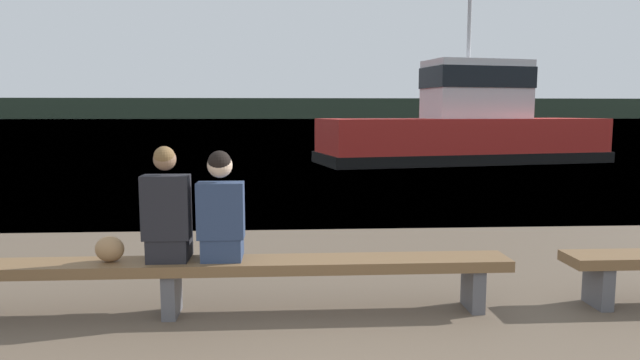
{
  "coord_description": "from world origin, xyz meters",
  "views": [
    {
      "loc": [
        -0.06,
        -2.26,
        1.8
      ],
      "look_at": [
        0.43,
        5.7,
        0.84
      ],
      "focal_mm": 32.0,
      "sensor_mm": 36.0,
      "label": 1
    }
  ],
  "objects": [
    {
      "name": "tugboat_red",
      "position": [
        6.39,
        17.88,
        1.14
      ],
      "size": [
        10.77,
        5.13,
        6.79
      ],
      "rotation": [
        0.0,
        0.0,
        1.77
      ],
      "color": "red",
      "rests_on": "water_surface"
    },
    {
      "name": "bench_main",
      "position": [
        -1.07,
        2.7,
        0.4
      ],
      "size": [
        6.04,
        0.42,
        0.49
      ],
      "color": "brown",
      "rests_on": "ground"
    },
    {
      "name": "water_surface",
      "position": [
        0.0,
        126.33,
        0.0
      ],
      "size": [
        240.0,
        240.0,
        0.0
      ],
      "primitive_type": "plane",
      "color": "#426B8E",
      "rests_on": "ground"
    },
    {
      "name": "far_shoreline",
      "position": [
        0.0,
        154.89,
        2.71
      ],
      "size": [
        600.0,
        12.0,
        5.41
      ],
      "primitive_type": "cube",
      "color": "#2D3D2D",
      "rests_on": "ground"
    },
    {
      "name": "person_left",
      "position": [
        -1.09,
        2.71,
        0.92
      ],
      "size": [
        0.4,
        0.4,
        1.01
      ],
      "color": "black",
      "rests_on": "bench_main"
    },
    {
      "name": "shopping_bag",
      "position": [
        -1.6,
        2.71,
        0.61
      ],
      "size": [
        0.25,
        0.16,
        0.23
      ],
      "color": "#9E754C",
      "rests_on": "bench_main"
    },
    {
      "name": "person_right",
      "position": [
        -0.63,
        2.71,
        0.92
      ],
      "size": [
        0.4,
        0.41,
        0.97
      ],
      "color": "navy",
      "rests_on": "bench_main"
    }
  ]
}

